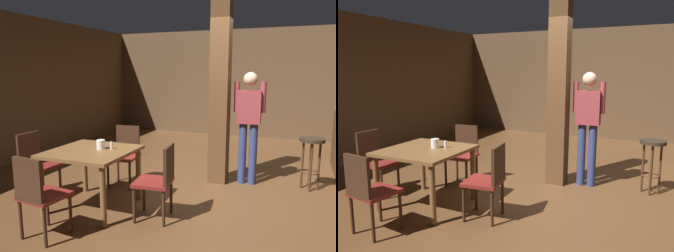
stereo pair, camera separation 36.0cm
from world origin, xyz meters
TOP-DOWN VIEW (x-y plane):
  - ground_plane at (0.00, 0.00)m, footprint 10.80×10.80m
  - wall_back at (0.00, 4.50)m, footprint 8.00×0.10m
  - wall_left at (-4.00, 0.00)m, footprint 0.10×9.00m
  - pillar at (-0.11, 0.63)m, footprint 0.28×0.28m
  - dining_table at (-1.37, -0.95)m, footprint 1.00×1.00m
  - chair_east at (-0.44, -0.96)m, footprint 0.47×0.47m
  - chair_south at (-1.41, -1.85)m, footprint 0.46×0.46m
  - chair_west at (-2.30, -0.94)m, footprint 0.43×0.43m
  - chair_north at (-1.41, -0.03)m, footprint 0.46×0.46m
  - napkin_cup at (-1.29, -0.86)m, footprint 0.11×0.11m
  - salt_shaker at (-1.17, -0.81)m, footprint 0.03×0.03m
  - standing_person at (0.33, 0.70)m, footprint 0.47×0.22m
  - bar_stool_near at (1.24, 0.78)m, footprint 0.35×0.35m

SIDE VIEW (x-z plane):
  - ground_plane at x=0.00m, z-range 0.00..0.00m
  - chair_east at x=-0.44m, z-range 0.06..0.95m
  - chair_south at x=-1.41m, z-range 0.06..0.95m
  - chair_west at x=-2.30m, z-range 0.06..0.95m
  - chair_north at x=-1.41m, z-range 0.06..0.95m
  - bar_stool_near at x=1.24m, z-range 0.19..0.96m
  - dining_table at x=-1.37m, z-range 0.26..1.02m
  - salt_shaker at x=-1.17m, z-range 0.76..0.85m
  - napkin_cup at x=-1.29m, z-range 0.76..0.87m
  - standing_person at x=0.33m, z-range 0.14..1.86m
  - wall_back at x=0.00m, z-range 0.00..2.80m
  - wall_left at x=-4.00m, z-range 0.00..2.80m
  - pillar at x=-0.11m, z-range 0.00..2.80m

